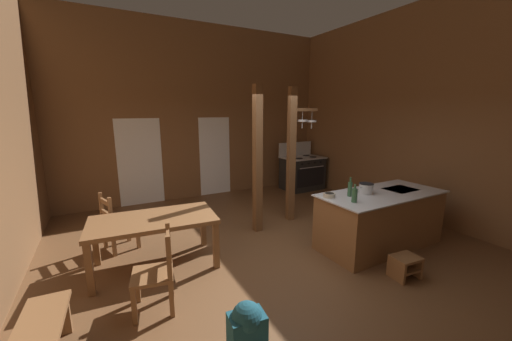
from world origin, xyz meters
TOP-DOWN VIEW (x-y plane):
  - ground_plane at (0.00, 0.00)m, footprint 7.61×8.22m
  - wall_back at (0.00, 3.78)m, footprint 7.61×0.14m
  - wall_right at (3.47, 0.00)m, footprint 0.14×8.22m
  - glazed_door_back_left at (-1.53, 3.71)m, footprint 1.00×0.01m
  - glazed_panel_back_right at (0.34, 3.71)m, footprint 0.84×0.01m
  - kitchen_island at (1.66, -0.50)m, footprint 2.17×0.98m
  - stove_range at (2.71, 2.99)m, footprint 1.16×0.84m
  - support_post_with_pot_rack at (1.05, 1.17)m, footprint 0.62×0.25m
  - support_post_center at (0.15, 0.99)m, footprint 0.14×0.14m
  - step_stool at (1.16, -1.34)m, footprint 0.38×0.31m
  - dining_table at (-1.76, 0.56)m, footprint 1.77×1.03m
  - ladderback_chair_near_window at (-1.89, -0.41)m, footprint 0.52×0.52m
  - ladderback_chair_by_post at (-2.21, 1.39)m, footprint 0.55×0.55m
  - backpack at (-1.33, -1.54)m, footprint 0.34×0.33m
  - stockpot_on_counter at (1.40, -0.40)m, footprint 0.30×0.23m
  - mixing_bowl_on_counter at (0.73, -0.27)m, footprint 0.18×0.18m
  - bottle_tall_on_counter at (1.04, -0.39)m, footprint 0.07×0.07m
  - bottle_short_on_counter at (0.88, -0.64)m, footprint 0.08×0.08m

SIDE VIEW (x-z plane):
  - ground_plane at x=0.00m, z-range -0.10..0.00m
  - step_stool at x=1.16m, z-range 0.03..0.33m
  - backpack at x=-1.33m, z-range 0.02..0.61m
  - ladderback_chair_near_window at x=-1.89m, z-range -0.02..0.93m
  - ladderback_chair_by_post at x=-2.21m, z-range -0.02..0.93m
  - kitchen_island at x=1.66m, z-range 0.00..0.91m
  - stove_range at x=2.71m, z-range -0.18..1.14m
  - dining_table at x=-1.76m, z-range 0.28..1.02m
  - mixing_bowl_on_counter at x=0.73m, z-range 0.91..0.97m
  - stockpot_on_counter at x=1.40m, z-range 0.91..1.08m
  - bottle_short_on_counter at x=0.88m, z-range 0.88..1.15m
  - glazed_door_back_left at x=-1.53m, z-range 0.00..2.05m
  - glazed_panel_back_right at x=0.34m, z-range 0.00..2.05m
  - bottle_tall_on_counter at x=1.04m, z-range 0.88..1.18m
  - support_post_center at x=0.15m, z-range 0.00..2.67m
  - support_post_with_pot_rack at x=1.05m, z-range 0.08..2.76m
  - wall_back at x=0.00m, z-range 0.00..4.32m
  - wall_right at x=3.47m, z-range 0.00..4.32m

